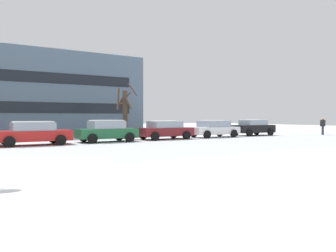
{
  "coord_description": "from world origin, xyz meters",
  "views": [
    {
      "loc": [
        -2.24,
        -12.59,
        1.75
      ],
      "look_at": [
        9.77,
        5.71,
        1.14
      ],
      "focal_mm": 36.93,
      "sensor_mm": 36.0,
      "label": 1
    }
  ],
  "objects_px": {
    "parked_car_green": "(107,131)",
    "parked_car_white": "(214,129)",
    "parked_car_red": "(33,133)",
    "parked_car_black": "(253,127)",
    "pedestrian_crossing": "(323,125)",
    "parked_car_maroon": "(165,130)"
  },
  "relations": [
    {
      "from": "parked_car_green",
      "to": "parked_car_red",
      "type": "bearing_deg",
      "value": -179.17
    },
    {
      "from": "parked_car_red",
      "to": "parked_car_white",
      "type": "bearing_deg",
      "value": 0.37
    },
    {
      "from": "parked_car_red",
      "to": "parked_car_black",
      "type": "xyz_separation_m",
      "value": [
        19.32,
        0.18,
        0.01
      ]
    },
    {
      "from": "parked_car_green",
      "to": "parked_car_maroon",
      "type": "distance_m",
      "value": 4.83
    },
    {
      "from": "parked_car_red",
      "to": "parked_car_maroon",
      "type": "bearing_deg",
      "value": 1.18
    },
    {
      "from": "parked_car_red",
      "to": "parked_car_maroon",
      "type": "distance_m",
      "value": 9.66
    },
    {
      "from": "parked_car_green",
      "to": "parked_car_maroon",
      "type": "height_order",
      "value": "parked_car_green"
    },
    {
      "from": "parked_car_red",
      "to": "parked_car_black",
      "type": "distance_m",
      "value": 19.32
    },
    {
      "from": "parked_car_green",
      "to": "parked_car_white",
      "type": "bearing_deg",
      "value": 0.14
    },
    {
      "from": "parked_car_maroon",
      "to": "pedestrian_crossing",
      "type": "bearing_deg",
      "value": -10.35
    },
    {
      "from": "parked_car_green",
      "to": "pedestrian_crossing",
      "type": "height_order",
      "value": "pedestrian_crossing"
    },
    {
      "from": "parked_car_red",
      "to": "parked_car_maroon",
      "type": "xyz_separation_m",
      "value": [
        9.66,
        0.2,
        -0.01
      ]
    },
    {
      "from": "parked_car_green",
      "to": "pedestrian_crossing",
      "type": "relative_size",
      "value": 2.52
    },
    {
      "from": "parked_car_red",
      "to": "parked_car_green",
      "type": "bearing_deg",
      "value": 0.83
    },
    {
      "from": "parked_car_maroon",
      "to": "pedestrian_crossing",
      "type": "height_order",
      "value": "pedestrian_crossing"
    },
    {
      "from": "parked_car_black",
      "to": "parked_car_maroon",
      "type": "bearing_deg",
      "value": 179.87
    },
    {
      "from": "parked_car_green",
      "to": "parked_car_black",
      "type": "bearing_deg",
      "value": 0.43
    },
    {
      "from": "parked_car_red",
      "to": "parked_car_black",
      "type": "bearing_deg",
      "value": 0.53
    },
    {
      "from": "parked_car_green",
      "to": "pedestrian_crossing",
      "type": "bearing_deg",
      "value": -7.64
    },
    {
      "from": "parked_car_maroon",
      "to": "parked_car_black",
      "type": "distance_m",
      "value": 9.66
    },
    {
      "from": "parked_car_red",
      "to": "parked_car_green",
      "type": "xyz_separation_m",
      "value": [
        4.83,
        0.07,
        0.02
      ]
    },
    {
      "from": "parked_car_red",
      "to": "parked_car_white",
      "type": "xyz_separation_m",
      "value": [
        14.49,
        0.09,
        -0.01
      ]
    }
  ]
}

